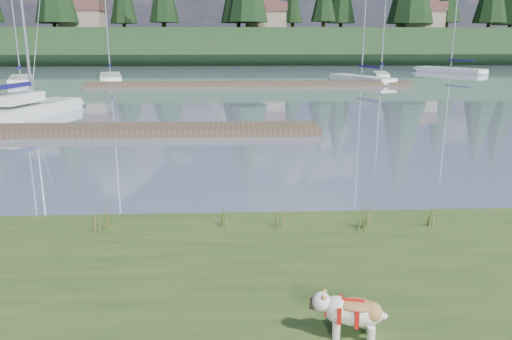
{
  "coord_description": "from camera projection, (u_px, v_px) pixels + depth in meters",
  "views": [
    {
      "loc": [
        0.6,
        -10.7,
        3.61
      ],
      "look_at": [
        1.08,
        -0.5,
        0.94
      ],
      "focal_mm": 35.0,
      "sensor_mm": 36.0,
      "label": 1
    }
  ],
  "objects": [
    {
      "name": "dock_near",
      "position": [
        116.0,
        130.0,
        19.7
      ],
      "size": [
        16.0,
        2.0,
        0.3
      ],
      "primitive_type": "cube",
      "color": "#4C3D2C",
      "rests_on": "ground"
    },
    {
      "name": "sailboat_main",
      "position": [
        33.0,
        107.0,
        24.4
      ],
      "size": [
        3.71,
        8.34,
        11.87
      ],
      "rotation": [
        0.0,
        0.0,
        1.3
      ],
      "color": "silver",
      "rests_on": "ground"
    },
    {
      "name": "sailboat_bg_0",
      "position": [
        21.0,
        79.0,
        42.64
      ],
      "size": [
        4.48,
        8.61,
        12.33
      ],
      "rotation": [
        0.0,
        0.0,
        1.92
      ],
      "color": "silver",
      "rests_on": "ground"
    },
    {
      "name": "weed_3",
      "position": [
        101.0,
        217.0,
        8.74
      ],
      "size": [
        0.17,
        0.14,
        0.58
      ],
      "color": "#475B23",
      "rests_on": "bank"
    },
    {
      "name": "sailboat_bg_5",
      "position": [
        444.0,
        70.0,
        56.45
      ],
      "size": [
        6.23,
        8.67,
        12.83
      ],
      "rotation": [
        0.0,
        0.0,
        2.12
      ],
      "color": "silver",
      "rests_on": "ground"
    },
    {
      "name": "weed_5",
      "position": [
        431.0,
        215.0,
        8.99
      ],
      "size": [
        0.17,
        0.14,
        0.49
      ],
      "color": "#475B23",
      "rests_on": "bank"
    },
    {
      "name": "weed_4",
      "position": [
        367.0,
        219.0,
        8.87
      ],
      "size": [
        0.17,
        0.14,
        0.39
      ],
      "color": "#475B23",
      "rests_on": "bank"
    },
    {
      "name": "sailboat_bg_1",
      "position": [
        111.0,
        76.0,
        45.83
      ],
      "size": [
        3.75,
        8.97,
        13.04
      ],
      "rotation": [
        0.0,
        0.0,
        1.81
      ],
      "color": "silver",
      "rests_on": "ground"
    },
    {
      "name": "sailboat_bg_3",
      "position": [
        356.0,
        78.0,
        43.84
      ],
      "size": [
        4.77,
        8.19,
        12.07
      ],
      "rotation": [
        0.0,
        0.0,
        1.98
      ],
      "color": "silver",
      "rests_on": "ground"
    },
    {
      "name": "weed_1",
      "position": [
        282.0,
        218.0,
        8.91
      ],
      "size": [
        0.17,
        0.14,
        0.41
      ],
      "color": "#475B23",
      "rests_on": "bank"
    },
    {
      "name": "house_0",
      "position": [
        83.0,
        15.0,
        76.0
      ],
      "size": [
        6.3,
        5.3,
        4.65
      ],
      "color": "gray",
      "rests_on": "ridge"
    },
    {
      "name": "mud_lip",
      "position": [
        203.0,
        228.0,
        9.66
      ],
      "size": [
        60.0,
        0.5,
        0.14
      ],
      "primitive_type": "cube",
      "color": "#33281C",
      "rests_on": "ground"
    },
    {
      "name": "weed_2",
      "position": [
        365.0,
        215.0,
        8.78
      ],
      "size": [
        0.17,
        0.14,
        0.65
      ],
      "color": "#475B23",
      "rests_on": "bank"
    },
    {
      "name": "sailboat_bg_4",
      "position": [
        380.0,
        75.0,
        48.21
      ],
      "size": [
        2.42,
        6.18,
        9.16
      ],
      "rotation": [
        0.0,
        0.0,
        1.36
      ],
      "color": "silver",
      "rests_on": "ground"
    },
    {
      "name": "house_2",
      "position": [
        421.0,
        15.0,
        77.42
      ],
      "size": [
        6.3,
        5.3,
        4.65
      ],
      "color": "gray",
      "rests_on": "ridge"
    },
    {
      "name": "house_1",
      "position": [
        266.0,
        15.0,
        78.25
      ],
      "size": [
        6.3,
        5.3,
        4.65
      ],
      "color": "gray",
      "rests_on": "ridge"
    },
    {
      "name": "bulldog",
      "position": [
        352.0,
        311.0,
        5.59
      ],
      "size": [
        0.85,
        0.46,
        0.5
      ],
      "rotation": [
        0.0,
        0.0,
        2.9
      ],
      "color": "silver",
      "rests_on": "bank"
    },
    {
      "name": "dock_far",
      "position": [
        249.0,
        84.0,
        40.27
      ],
      "size": [
        26.0,
        2.2,
        0.3
      ],
      "primitive_type": "cube",
      "color": "#4C3D2C",
      "rests_on": "ground"
    },
    {
      "name": "ground",
      "position": [
        225.0,
        86.0,
        40.22
      ],
      "size": [
        200.0,
        200.0,
        0.0
      ],
      "primitive_type": "plane",
      "color": "#7E8FA9",
      "rests_on": "ground"
    },
    {
      "name": "weed_0",
      "position": [
        224.0,
        213.0,
        8.98
      ],
      "size": [
        0.17,
        0.14,
        0.56
      ],
      "color": "#475B23",
      "rests_on": "bank"
    },
    {
      "name": "ridge",
      "position": [
        228.0,
        47.0,
        81.13
      ],
      "size": [
        200.0,
        20.0,
        5.0
      ],
      "primitive_type": "cube",
      "color": "#1A3218",
      "rests_on": "ground"
    }
  ]
}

